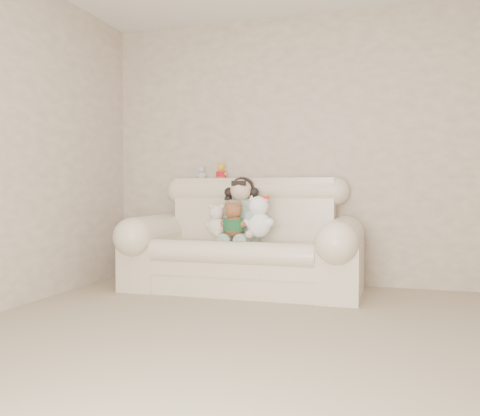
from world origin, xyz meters
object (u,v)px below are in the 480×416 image
at_px(brown_teddy, 234,215).
at_px(white_cat, 259,212).
at_px(cream_teddy, 217,217).
at_px(sofa, 243,234).
at_px(seated_child, 241,209).

height_order(brown_teddy, white_cat, white_cat).
bearing_deg(brown_teddy, cream_teddy, -169.00).
xyz_separation_m(white_cat, cream_teddy, (-0.38, -0.03, -0.05)).
bearing_deg(brown_teddy, white_cat, 23.47).
height_order(sofa, brown_teddy, sofa).
relative_size(brown_teddy, white_cat, 0.85).
bearing_deg(white_cat, sofa, 152.38).
bearing_deg(seated_child, white_cat, -33.19).
height_order(sofa, seated_child, seated_child).
bearing_deg(cream_teddy, brown_teddy, -11.72).
relative_size(sofa, seated_child, 3.37).
relative_size(sofa, white_cat, 4.83).
bearing_deg(white_cat, seated_child, 142.61).
height_order(white_cat, cream_teddy, white_cat).
bearing_deg(seated_child, cream_teddy, -120.59).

